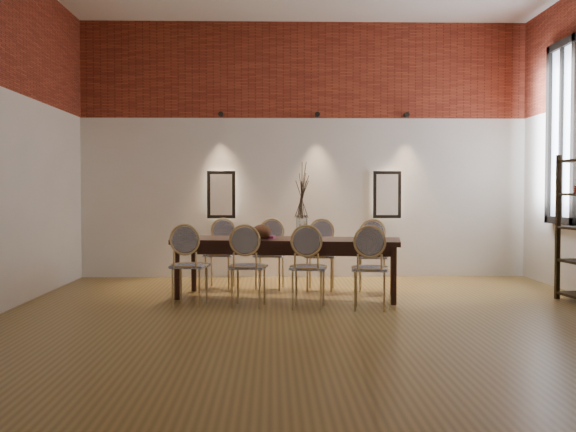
{
  "coord_description": "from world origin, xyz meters",
  "views": [
    {
      "loc": [
        -0.51,
        -7.1,
        1.33
      ],
      "look_at": [
        -0.31,
        1.0,
        1.05
      ],
      "focal_mm": 42.0,
      "sensor_mm": 36.0,
      "label": 1
    }
  ],
  "objects_px": {
    "chair_far_d": "(372,256)",
    "book": "(264,237)",
    "chair_near_b": "(248,266)",
    "vase": "(302,227)",
    "chair_far_a": "(220,254)",
    "chair_near_c": "(308,267)",
    "bowl": "(262,231)",
    "chair_far_b": "(270,255)",
    "chair_near_a": "(190,265)",
    "chair_far_c": "(320,256)",
    "chair_near_d": "(370,268)",
    "dining_table": "(287,268)"
  },
  "relations": [
    {
      "from": "vase",
      "to": "bowl",
      "type": "distance_m",
      "value": 0.51
    },
    {
      "from": "chair_near_c",
      "to": "book",
      "type": "bearing_deg",
      "value": 129.94
    },
    {
      "from": "chair_near_b",
      "to": "bowl",
      "type": "bearing_deg",
      "value": 87.25
    },
    {
      "from": "chair_near_c",
      "to": "book",
      "type": "xyz_separation_m",
      "value": [
        -0.52,
        0.88,
        0.3
      ]
    },
    {
      "from": "chair_near_b",
      "to": "chair_far_d",
      "type": "bearing_deg",
      "value": 46.11
    },
    {
      "from": "chair_near_c",
      "to": "book",
      "type": "height_order",
      "value": "chair_near_c"
    },
    {
      "from": "chair_near_d",
      "to": "chair_far_b",
      "type": "height_order",
      "value": "same"
    },
    {
      "from": "chair_near_b",
      "to": "chair_near_c",
      "type": "height_order",
      "value": "same"
    },
    {
      "from": "dining_table",
      "to": "book",
      "type": "xyz_separation_m",
      "value": [
        -0.29,
        0.1,
        0.39
      ]
    },
    {
      "from": "chair_near_c",
      "to": "chair_far_b",
      "type": "relative_size",
      "value": 1.0
    },
    {
      "from": "chair_near_d",
      "to": "bowl",
      "type": "distance_m",
      "value": 1.58
    },
    {
      "from": "chair_far_a",
      "to": "chair_far_d",
      "type": "height_order",
      "value": "same"
    },
    {
      "from": "chair_near_b",
      "to": "book",
      "type": "bearing_deg",
      "value": 86.44
    },
    {
      "from": "chair_near_c",
      "to": "vase",
      "type": "xyz_separation_m",
      "value": [
        -0.04,
        0.75,
        0.43
      ]
    },
    {
      "from": "chair_far_c",
      "to": "bowl",
      "type": "relative_size",
      "value": 3.92
    },
    {
      "from": "chair_near_b",
      "to": "book",
      "type": "relative_size",
      "value": 3.62
    },
    {
      "from": "chair_far_d",
      "to": "bowl",
      "type": "xyz_separation_m",
      "value": [
        -1.49,
        -0.54,
        0.37
      ]
    },
    {
      "from": "chair_far_d",
      "to": "book",
      "type": "height_order",
      "value": "chair_far_d"
    },
    {
      "from": "chair_far_b",
      "to": "bowl",
      "type": "distance_m",
      "value": 0.87
    },
    {
      "from": "chair_near_a",
      "to": "chair_near_b",
      "type": "relative_size",
      "value": 1.0
    },
    {
      "from": "chair_near_d",
      "to": "chair_near_c",
      "type": "bearing_deg",
      "value": -180.0
    },
    {
      "from": "chair_far_a",
      "to": "chair_far_c",
      "type": "relative_size",
      "value": 1.0
    },
    {
      "from": "chair_far_a",
      "to": "book",
      "type": "xyz_separation_m",
      "value": [
        0.63,
        -0.8,
        0.3
      ]
    },
    {
      "from": "chair_far_a",
      "to": "book",
      "type": "bearing_deg",
      "value": 137.86
    },
    {
      "from": "chair_near_b",
      "to": "book",
      "type": "distance_m",
      "value": 0.84
    },
    {
      "from": "chair_near_a",
      "to": "chair_far_a",
      "type": "relative_size",
      "value": 1.0
    },
    {
      "from": "chair_near_c",
      "to": "chair_near_d",
      "type": "height_order",
      "value": "same"
    },
    {
      "from": "chair_far_b",
      "to": "chair_far_d",
      "type": "xyz_separation_m",
      "value": [
        1.39,
        -0.23,
        0.0
      ]
    },
    {
      "from": "chair_far_c",
      "to": "book",
      "type": "relative_size",
      "value": 3.62
    },
    {
      "from": "chair_near_b",
      "to": "chair_far_c",
      "type": "height_order",
      "value": "same"
    },
    {
      "from": "chair_far_d",
      "to": "book",
      "type": "xyz_separation_m",
      "value": [
        -1.46,
        -0.45,
        0.3
      ]
    },
    {
      "from": "chair_far_c",
      "to": "chair_far_d",
      "type": "height_order",
      "value": "same"
    },
    {
      "from": "chair_near_c",
      "to": "chair_far_a",
      "type": "bearing_deg",
      "value": 133.89
    },
    {
      "from": "chair_far_c",
      "to": "book",
      "type": "xyz_separation_m",
      "value": [
        -0.76,
        -0.56,
        0.3
      ]
    },
    {
      "from": "chair_far_b",
      "to": "vase",
      "type": "relative_size",
      "value": 3.13
    },
    {
      "from": "chair_near_a",
      "to": "vase",
      "type": "distance_m",
      "value": 1.51
    },
    {
      "from": "bowl",
      "to": "chair_far_d",
      "type": "bearing_deg",
      "value": 20.06
    },
    {
      "from": "vase",
      "to": "chair_near_b",
      "type": "bearing_deg",
      "value": -135.85
    },
    {
      "from": "chair_near_d",
      "to": "chair_far_a",
      "type": "height_order",
      "value": "same"
    },
    {
      "from": "chair_near_c",
      "to": "chair_far_b",
      "type": "distance_m",
      "value": 1.63
    },
    {
      "from": "chair_near_c",
      "to": "chair_far_c",
      "type": "height_order",
      "value": "same"
    },
    {
      "from": "chair_far_c",
      "to": "chair_far_d",
      "type": "relative_size",
      "value": 1.0
    },
    {
      "from": "dining_table",
      "to": "chair_far_a",
      "type": "bearing_deg",
      "value": 145.28
    },
    {
      "from": "chair_far_c",
      "to": "vase",
      "type": "bearing_deg",
      "value": 77.18
    },
    {
      "from": "chair_near_c",
      "to": "chair_far_b",
      "type": "bearing_deg",
      "value": 115.69
    },
    {
      "from": "chair_near_c",
      "to": "chair_far_d",
      "type": "xyz_separation_m",
      "value": [
        0.94,
        1.33,
        0.0
      ]
    },
    {
      "from": "chair_near_b",
      "to": "bowl",
      "type": "distance_m",
      "value": 0.78
    },
    {
      "from": "chair_near_a",
      "to": "chair_far_c",
      "type": "height_order",
      "value": "same"
    },
    {
      "from": "vase",
      "to": "book",
      "type": "bearing_deg",
      "value": 164.52
    },
    {
      "from": "chair_far_b",
      "to": "book",
      "type": "bearing_deg",
      "value": 94.09
    }
  ]
}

